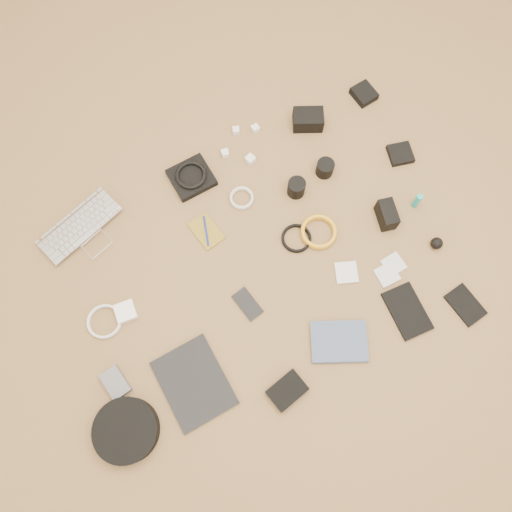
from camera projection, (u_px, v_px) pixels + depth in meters
name	position (u px, v px, depth m)	size (l,w,h in m)	color
laptop	(88.00, 235.00, 1.85)	(0.32, 0.22, 0.03)	silver
headphone_pouch	(192.00, 178.00, 1.92)	(0.15, 0.15, 0.03)	black
headphones	(191.00, 175.00, 1.90)	(0.12, 0.12, 0.02)	black
charger_a	(225.00, 153.00, 1.95)	(0.03, 0.03, 0.03)	white
charger_b	(236.00, 131.00, 1.98)	(0.03, 0.03, 0.02)	white
charger_c	(255.00, 129.00, 1.99)	(0.03, 0.03, 0.03)	white
charger_d	(250.00, 159.00, 1.94)	(0.03, 0.03, 0.03)	white
dslr_camera	(308.00, 120.00, 1.97)	(0.12, 0.08, 0.07)	black
lens_pouch	(364.00, 94.00, 2.03)	(0.08, 0.09, 0.03)	black
notebook_olive	(206.00, 231.00, 1.86)	(0.08, 0.13, 0.01)	olive
pen_blue	(206.00, 231.00, 1.85)	(0.01, 0.01, 0.12)	#121C99
cable_white_a	(242.00, 199.00, 1.90)	(0.09, 0.09, 0.01)	silver
lens_a	(296.00, 188.00, 1.88)	(0.07, 0.07, 0.07)	black
lens_b	(325.00, 168.00, 1.91)	(0.07, 0.07, 0.06)	black
card_reader	(400.00, 154.00, 1.95)	(0.09, 0.09, 0.02)	black
power_brick	(126.00, 312.00, 1.76)	(0.07, 0.07, 0.03)	white
cable_white_b	(105.00, 322.00, 1.76)	(0.12, 0.12, 0.01)	silver
cable_black	(296.00, 239.00, 1.85)	(0.11, 0.11, 0.01)	black
cable_yellow	(318.00, 233.00, 1.86)	(0.14, 0.14, 0.02)	gold
flash	(387.00, 215.00, 1.84)	(0.06, 0.10, 0.08)	black
lens_cleaner	(417.00, 201.00, 1.86)	(0.02, 0.02, 0.08)	#1AABAC
battery_charger	(116.00, 383.00, 1.68)	(0.07, 0.10, 0.03)	#5D5D62
tablet	(194.00, 383.00, 1.69)	(0.21, 0.27, 0.01)	black
phone	(248.00, 304.00, 1.78)	(0.06, 0.11, 0.01)	black
filter_case_left	(346.00, 273.00, 1.81)	(0.08, 0.08, 0.01)	silver
filter_case_mid	(387.00, 275.00, 1.81)	(0.07, 0.07, 0.01)	silver
filter_case_right	(394.00, 264.00, 1.82)	(0.07, 0.07, 0.01)	silver
air_blower	(437.00, 243.00, 1.83)	(0.04, 0.04, 0.04)	black
headphone_case	(126.00, 430.00, 1.62)	(0.21, 0.21, 0.06)	black
drive_case	(287.00, 391.00, 1.67)	(0.12, 0.09, 0.03)	black
paperback	(341.00, 363.00, 1.71)	(0.15, 0.19, 0.02)	#435372
notebook_black_a	(407.00, 311.00, 1.77)	(0.11, 0.19, 0.01)	black
notebook_black_b	(465.00, 305.00, 1.77)	(0.09, 0.14, 0.01)	black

